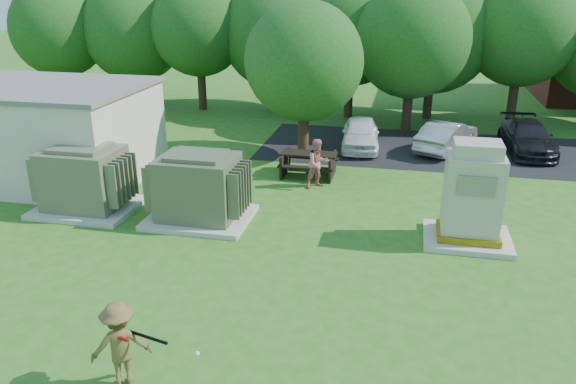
% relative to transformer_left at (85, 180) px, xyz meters
% --- Properties ---
extents(ground, '(120.00, 120.00, 0.00)m').
position_rel_transformer_left_xyz_m(ground, '(6.50, -4.50, -0.97)').
color(ground, '#2D6619').
rests_on(ground, ground).
extents(service_building, '(10.00, 5.00, 3.20)m').
position_rel_transformer_left_xyz_m(service_building, '(-4.50, 2.50, 0.63)').
color(service_building, beige).
rests_on(service_building, ground).
extents(parking_strip, '(20.00, 6.00, 0.01)m').
position_rel_transformer_left_xyz_m(parking_strip, '(13.50, 9.00, -0.96)').
color(parking_strip, '#232326').
rests_on(parking_strip, ground).
extents(transformer_left, '(3.00, 2.40, 2.07)m').
position_rel_transformer_left_xyz_m(transformer_left, '(0.00, 0.00, 0.00)').
color(transformer_left, beige).
rests_on(transformer_left, ground).
extents(transformer_right, '(3.00, 2.40, 2.07)m').
position_rel_transformer_left_xyz_m(transformer_right, '(3.70, 0.00, 0.00)').
color(transformer_right, beige).
rests_on(transformer_right, ground).
extents(generator_cabinet, '(2.33, 1.90, 2.83)m').
position_rel_transformer_left_xyz_m(generator_cabinet, '(11.39, 0.16, 0.27)').
color(generator_cabinet, beige).
rests_on(generator_cabinet, ground).
extents(picnic_table, '(2.02, 1.51, 0.86)m').
position_rel_transformer_left_xyz_m(picnic_table, '(6.15, 4.64, -0.43)').
color(picnic_table, black).
rests_on(picnic_table, ground).
extents(batter, '(1.21, 1.02, 1.62)m').
position_rel_transformer_left_xyz_m(batter, '(4.94, -7.13, -0.16)').
color(batter, brown).
rests_on(batter, ground).
extents(person_by_generator, '(0.73, 0.51, 1.91)m').
position_rel_transformer_left_xyz_m(person_by_generator, '(11.75, -0.10, -0.01)').
color(person_by_generator, black).
rests_on(person_by_generator, ground).
extents(person_at_picnic, '(1.06, 1.03, 1.71)m').
position_rel_transformer_left_xyz_m(person_at_picnic, '(6.67, 3.50, -0.11)').
color(person_at_picnic, '#CE6D71').
rests_on(person_at_picnic, ground).
extents(car_white, '(1.81, 3.87, 1.28)m').
position_rel_transformer_left_xyz_m(car_white, '(7.66, 8.57, -0.33)').
color(car_white, white).
rests_on(car_white, ground).
extents(car_silver_a, '(2.79, 4.02, 1.25)m').
position_rel_transformer_left_xyz_m(car_silver_a, '(11.20, 8.96, -0.34)').
color(car_silver_a, '#AFB0B5').
rests_on(car_silver_a, ground).
extents(car_dark, '(2.01, 4.39, 1.25)m').
position_rel_transformer_left_xyz_m(car_dark, '(14.44, 9.49, -0.35)').
color(car_dark, black).
rests_on(car_dark, ground).
extents(batting_equipment, '(1.42, 0.32, 0.26)m').
position_rel_transformer_left_xyz_m(batting_equipment, '(5.55, -7.19, 0.06)').
color(batting_equipment, black).
rests_on(batting_equipment, ground).
extents(tree_row, '(41.30, 13.30, 7.30)m').
position_rel_transformer_left_xyz_m(tree_row, '(8.25, 14.00, 3.18)').
color(tree_row, '#47301E').
rests_on(tree_row, ground).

